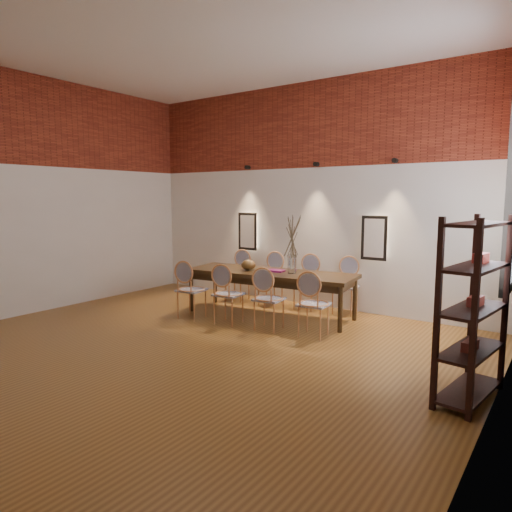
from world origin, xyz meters
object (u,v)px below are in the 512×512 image
Objects in this scene: dining_table at (270,294)px; chair_far_a at (237,276)px; chair_far_c at (306,283)px; shelving_rack at (473,309)px; chair_far_d at (345,286)px; chair_near_b at (228,294)px; chair_far_b at (270,279)px; chair_near_c at (269,299)px; chair_near_d at (314,304)px; vase at (292,264)px; book at (276,271)px; chair_near_a at (192,290)px; bowl at (248,265)px.

chair_far_a is at bearing 145.33° from dining_table.
dining_table is 3.02× the size of chair_far_c.
shelving_rack reaches higher than chair_far_a.
chair_far_d is (0.97, 0.86, 0.09)m from dining_table.
chair_far_b is (-0.18, 1.46, 0.00)m from chair_near_b.
dining_table is 0.82m from chair_far_b.
chair_near_d is at bearing 0.00° from chair_near_c.
chair_far_b reaches higher than dining_table.
chair_far_b is at bearing 142.61° from vase.
chair_far_b is 3.13× the size of vase.
book is at bearing 58.99° from chair_near_b.
chair_near_c is 1.63m from chair_far_b.
vase reaches higher than chair_near_c.
chair_far_a and chair_far_d have the same top height.
chair_near_b and chair_far_c have the same top height.
shelving_rack is at bearing -23.08° from chair_near_c.
chair_near_a is at bearing 90.00° from chair_far_a.
chair_near_a is at bearing -145.33° from dining_table.
chair_near_a is 1.00× the size of chair_near_c.
shelving_rack is at bearing 128.06° from chair_far_d.
chair_near_c is at bearing 115.73° from chair_far_b.
chair_far_a is (-2.29, 1.20, 0.00)m from chair_near_d.
chair_far_a is 3.92× the size of bowl.
chair_near_d is at bearing 115.73° from chair_far_c.
chair_near_a is 1.42m from chair_near_c.
chair_far_b is at bearing 133.94° from chair_near_d.
chair_far_a is at bearing 0.00° from chair_far_b.
chair_near_c is at bearing -64.69° from book.
chair_near_b is at bearing 115.73° from chair_far_a.
chair_near_d reaches higher than book.
book is (-1.05, 0.64, 0.30)m from chair_near_d.
vase reaches higher than book.
chair_far_b is (-0.88, 1.38, 0.00)m from chair_near_c.
chair_near_d is 1.00× the size of chair_far_c.
dining_table is at bearing 145.33° from chair_near_d.
shelving_rack is (4.50, -2.13, 0.43)m from chair_far_a.
book reaches higher than dining_table.
vase is at bearing 132.11° from chair_near_d.
chair_near_b is 2.04m from chair_far_d.
vase is at bearing 47.89° from chair_far_d.
bowl is at bearing 92.17° from chair_near_b.
chair_far_a is 1.11m from bowl.
chair_near_c and chair_far_c have the same top height.
chair_far_b is at bearing -0.00° from chair_far_c.
chair_near_a is at bearing -180.00° from chair_near_b.
chair_near_a and chair_far_a have the same top height.
chair_near_a is 2.04m from chair_far_c.
chair_far_d is at bearing 34.67° from chair_near_a.
chair_near_c is (0.44, -0.69, 0.09)m from dining_table.
vase reaches higher than bowl.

